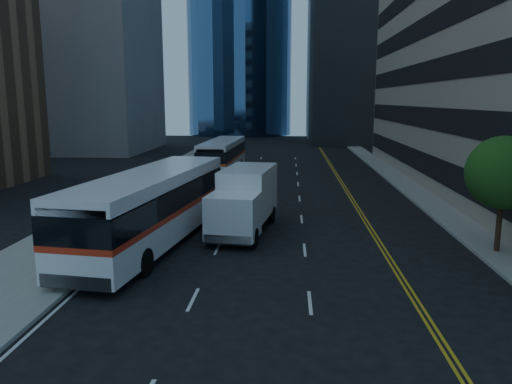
# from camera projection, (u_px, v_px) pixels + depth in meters

# --- Properties ---
(ground) EXTENTS (160.00, 160.00, 0.00)m
(ground) POSITION_uv_depth(u_px,v_px,m) (296.00, 329.00, 14.93)
(ground) COLOR black
(ground) RESTS_ON ground
(sidewalk_west) EXTENTS (5.00, 90.00, 0.15)m
(sidewalk_west) POSITION_uv_depth(u_px,v_px,m) (161.00, 184.00, 40.12)
(sidewalk_west) COLOR gray
(sidewalk_west) RESTS_ON ground
(sidewalk_east) EXTENTS (2.00, 90.00, 0.15)m
(sidewalk_east) POSITION_uv_depth(u_px,v_px,m) (408.00, 187.00, 38.85)
(sidewalk_east) COLOR gray
(sidewalk_east) RESTS_ON ground
(midrise_west) EXTENTS (18.00, 18.00, 35.00)m
(midrise_west) POSITION_uv_depth(u_px,v_px,m) (76.00, 15.00, 64.56)
(midrise_west) COLOR gray
(midrise_west) RESTS_ON ground
(street_tree) EXTENTS (3.20, 3.20, 5.10)m
(street_tree) POSITION_uv_depth(u_px,v_px,m) (504.00, 173.00, 21.53)
(street_tree) COLOR #332114
(street_tree) RESTS_ON sidewalk_east
(bus_front) EXTENTS (4.69, 13.68, 3.46)m
(bus_front) POSITION_uv_depth(u_px,v_px,m) (152.00, 206.00, 23.18)
(bus_front) COLOR white
(bus_front) RESTS_ON ground
(bus_rear) EXTENTS (3.09, 11.96, 3.06)m
(bus_rear) POSITION_uv_depth(u_px,v_px,m) (223.00, 155.00, 46.07)
(bus_rear) COLOR white
(bus_rear) RESTS_ON ground
(box_truck) EXTENTS (3.21, 7.02, 3.24)m
(box_truck) POSITION_uv_depth(u_px,v_px,m) (245.00, 200.00, 25.56)
(box_truck) COLOR white
(box_truck) RESTS_ON ground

